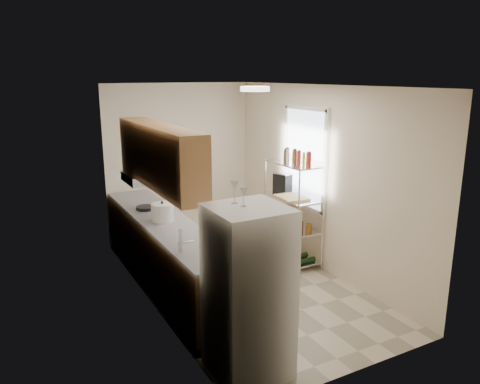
# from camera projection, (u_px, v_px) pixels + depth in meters

# --- Properties ---
(room) EXTENTS (2.52, 4.42, 2.62)m
(room) POSITION_uv_depth(u_px,v_px,m) (242.00, 190.00, 5.98)
(room) COLOR beige
(room) RESTS_ON ground
(counter_run) EXTENTS (0.63, 3.51, 0.90)m
(counter_run) POSITION_uv_depth(u_px,v_px,m) (165.00, 253.00, 6.14)
(counter_run) COLOR #B5804D
(counter_run) RESTS_ON ground
(upper_cabinets) EXTENTS (0.33, 2.20, 0.72)m
(upper_cabinets) POSITION_uv_depth(u_px,v_px,m) (159.00, 156.00, 5.45)
(upper_cabinets) COLOR #B5804D
(upper_cabinets) RESTS_ON room
(range_hood) EXTENTS (0.50, 0.60, 0.12)m
(range_hood) POSITION_uv_depth(u_px,v_px,m) (145.00, 177.00, 6.26)
(range_hood) COLOR #B7BABC
(range_hood) RESTS_ON room
(window) EXTENTS (0.06, 1.00, 1.46)m
(window) POSITION_uv_depth(u_px,v_px,m) (305.00, 158.00, 6.78)
(window) COLOR white
(window) RESTS_ON room
(bakers_rack) EXTENTS (0.45, 0.90, 1.73)m
(bakers_rack) POSITION_uv_depth(u_px,v_px,m) (294.00, 190.00, 6.74)
(bakers_rack) COLOR silver
(bakers_rack) RESTS_ON ground
(ceiling_dome) EXTENTS (0.34, 0.34, 0.05)m
(ceiling_dome) POSITION_uv_depth(u_px,v_px,m) (255.00, 89.00, 5.41)
(ceiling_dome) COLOR white
(ceiling_dome) RESTS_ON room
(refrigerator) EXTENTS (0.67, 0.67, 1.62)m
(refrigerator) POSITION_uv_depth(u_px,v_px,m) (248.00, 292.00, 4.25)
(refrigerator) COLOR white
(refrigerator) RESTS_ON ground
(wine_glass_a) EXTENTS (0.06, 0.06, 0.17)m
(wine_glass_a) POSITION_uv_depth(u_px,v_px,m) (244.00, 197.00, 4.05)
(wine_glass_a) COLOR silver
(wine_glass_a) RESTS_ON refrigerator
(wine_glass_b) EXTENTS (0.08, 0.08, 0.21)m
(wine_glass_b) POSITION_uv_depth(u_px,v_px,m) (234.00, 192.00, 4.14)
(wine_glass_b) COLOR silver
(wine_glass_b) RESTS_ON refrigerator
(rice_cooker) EXTENTS (0.28, 0.28, 0.23)m
(rice_cooker) POSITION_uv_depth(u_px,v_px,m) (162.00, 212.00, 5.99)
(rice_cooker) COLOR white
(rice_cooker) RESTS_ON counter_run
(frying_pan_large) EXTENTS (0.33, 0.33, 0.05)m
(frying_pan_large) POSITION_uv_depth(u_px,v_px,m) (145.00, 208.00, 6.52)
(frying_pan_large) COLOR black
(frying_pan_large) RESTS_ON counter_run
(frying_pan_small) EXTENTS (0.27, 0.27, 0.04)m
(frying_pan_small) POSITION_uv_depth(u_px,v_px,m) (150.00, 208.00, 6.53)
(frying_pan_small) COLOR black
(frying_pan_small) RESTS_ON counter_run
(cutting_board) EXTENTS (0.39, 0.48, 0.03)m
(cutting_board) POSITION_uv_depth(u_px,v_px,m) (292.00, 198.00, 6.66)
(cutting_board) COLOR tan
(cutting_board) RESTS_ON bakers_rack
(espresso_machine) EXTENTS (0.23, 0.29, 0.29)m
(espresso_machine) POSITION_uv_depth(u_px,v_px,m) (283.00, 182.00, 7.03)
(espresso_machine) COLOR black
(espresso_machine) RESTS_ON bakers_rack
(storage_bag) EXTENTS (0.14, 0.17, 0.17)m
(storage_bag) POSITION_uv_depth(u_px,v_px,m) (281.00, 215.00, 7.15)
(storage_bag) COLOR maroon
(storage_bag) RESTS_ON bakers_rack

